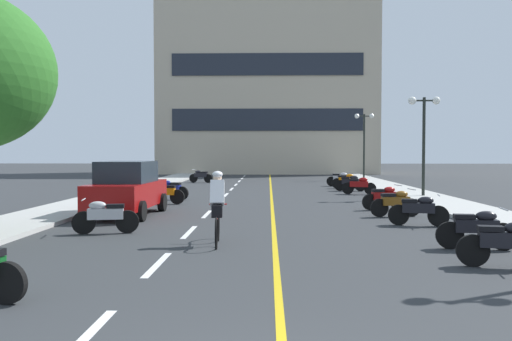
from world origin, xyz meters
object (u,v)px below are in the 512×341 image
object	(u,v)px
motorcycle_5	(396,202)
motorcycle_2	(477,228)
motorcycle_10	(350,182)
motorcycle_12	(341,179)
motorcycle_1	(505,242)
motorcycle_11	(347,180)
motorcycle_13	(201,176)
motorcycle_7	(164,193)
motorcycle_3	(105,216)
street_lamp_mid	(424,122)
parked_car_near	(127,188)
motorcycle_6	(385,197)
street_lamp_far	(364,131)
motorcycle_4	(419,210)
motorcycle_8	(170,189)
motorcycle_9	(359,185)
cyclist_rider	(217,206)

from	to	relation	value
motorcycle_5	motorcycle_2	bearing A→B (deg)	-86.49
motorcycle_10	motorcycle_12	world-z (taller)	same
motorcycle_1	motorcycle_11	size ratio (longest dim) A/B	0.99
motorcycle_12	motorcycle_13	distance (m)	9.82
motorcycle_7	motorcycle_13	distance (m)	14.82
motorcycle_10	motorcycle_3	bearing A→B (deg)	-120.20
motorcycle_10	motorcycle_13	distance (m)	11.87
street_lamp_mid	motorcycle_11	bearing A→B (deg)	112.97
motorcycle_13	parked_car_near	bearing A→B (deg)	-90.10
motorcycle_1	motorcycle_6	bearing A→B (deg)	90.50
street_lamp_far	motorcycle_4	xyz separation A→B (m)	(-2.87, -24.45, -3.24)
motorcycle_2	motorcycle_5	bearing A→B (deg)	93.51
motorcycle_8	street_lamp_far	bearing A→B (deg)	54.76
motorcycle_2	motorcycle_12	size ratio (longest dim) A/B	1.00
street_lamp_mid	motorcycle_9	xyz separation A→B (m)	(-2.61, 1.94, -3.03)
motorcycle_2	motorcycle_4	xyz separation A→B (m)	(-0.21, 3.67, 0.00)
motorcycle_2	motorcycle_10	distance (m)	16.98
motorcycle_1	motorcycle_4	world-z (taller)	same
motorcycle_6	motorcycle_4	bearing A→B (deg)	-89.10
motorcycle_12	parked_car_near	bearing A→B (deg)	-121.25
motorcycle_6	motorcycle_13	bearing A→B (deg)	118.11
street_lamp_far	motorcycle_5	xyz separation A→B (m)	(-3.01, -22.33, -3.24)
motorcycle_8	motorcycle_12	size ratio (longest dim) A/B	0.98
street_lamp_far	motorcycle_13	world-z (taller)	street_lamp_far
street_lamp_far	motorcycle_13	xyz separation A→B (m)	(-11.88, -3.55, -3.24)
street_lamp_mid	motorcycle_12	distance (m)	9.10
street_lamp_far	motorcycle_2	world-z (taller)	street_lamp_far
street_lamp_far	motorcycle_13	size ratio (longest dim) A/B	2.92
street_lamp_mid	motorcycle_7	size ratio (longest dim) A/B	2.67
parked_car_near	motorcycle_11	size ratio (longest dim) A/B	2.50
motorcycle_6	cyclist_rider	distance (m)	9.12
motorcycle_1	motorcycle_8	world-z (taller)	same
motorcycle_8	motorcycle_7	bearing A→B (deg)	-87.16
motorcycle_1	motorcycle_3	bearing A→B (deg)	156.04
street_lamp_mid	motorcycle_2	world-z (taller)	street_lamp_mid
parked_car_near	motorcycle_5	distance (m)	8.91
street_lamp_mid	motorcycle_6	xyz separation A→B (m)	(-2.89, -5.02, -3.03)
motorcycle_5	motorcycle_8	world-z (taller)	same
street_lamp_mid	motorcycle_10	world-z (taller)	street_lamp_mid
motorcycle_9	motorcycle_10	xyz separation A→B (m)	(-0.10, 2.19, 0.00)
motorcycle_4	motorcycle_12	distance (m)	17.33
street_lamp_far	motorcycle_12	size ratio (longest dim) A/B	2.87
motorcycle_5	motorcycle_4	bearing A→B (deg)	-86.07
motorcycle_9	motorcycle_12	bearing A→B (deg)	90.72
motorcycle_11	motorcycle_13	world-z (taller)	same
motorcycle_10	motorcycle_13	size ratio (longest dim) A/B	1.01
motorcycle_13	motorcycle_1	bearing A→B (deg)	-71.09
motorcycle_6	motorcycle_11	xyz separation A→B (m)	(0.28, 11.18, 0.00)
motorcycle_2	motorcycle_6	bearing A→B (deg)	92.01
motorcycle_11	motorcycle_13	bearing A→B (deg)	148.91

